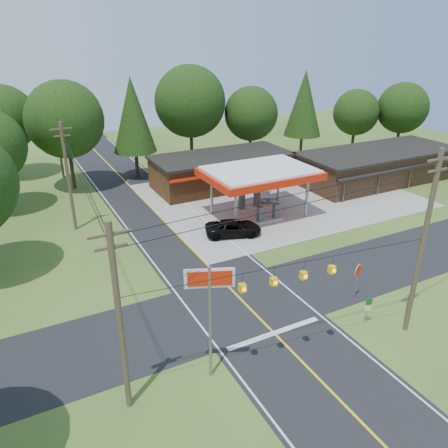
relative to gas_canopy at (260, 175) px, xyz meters
name	(u,v)px	position (x,y,z in m)	size (l,w,h in m)	color
ground	(245,304)	(-9.00, -13.00, -4.27)	(120.00, 120.00, 0.00)	#375A1F
main_highway	(245,304)	(-9.00, -13.00, -4.26)	(8.00, 120.00, 0.02)	black
cross_road	(245,304)	(-9.00, -13.00, -4.25)	(70.00, 7.00, 0.02)	black
lane_center_yellow	(245,303)	(-9.00, -13.00, -4.24)	(0.15, 110.00, 0.00)	yellow
gas_canopy	(260,175)	(0.00, 0.00, 0.00)	(10.60, 7.40, 4.88)	gray
convenience_store	(222,170)	(1.00, 9.98, -2.35)	(16.40, 7.55, 3.80)	brown
strip_building	(378,165)	(19.00, 2.98, -2.35)	(20.40, 8.75, 3.80)	#321F14
utility_pole_near_right	(423,244)	(-1.50, -20.00, 1.69)	(1.80, 0.30, 11.50)	#473828
utility_pole_near_left	(119,319)	(-18.50, -18.00, 0.93)	(1.80, 0.30, 10.00)	#473828
utility_pole_far_left	(68,176)	(-17.00, 5.00, 0.93)	(1.80, 0.30, 10.00)	#473828
utility_pole_north	(58,140)	(-15.50, 22.00, 0.48)	(0.30, 0.30, 9.50)	#473828
overhead_beacons	(290,266)	(-10.00, -19.00, 1.95)	(17.04, 2.04, 1.03)	black
treeline_backdrop	(141,129)	(-8.18, 11.01, 3.22)	(70.27, 51.59, 13.30)	#332316
suv_car	(233,228)	(-4.50, -3.00, -3.56)	(5.07, 5.07, 1.41)	black
sedan_car	(263,192)	(3.00, 4.00, -3.60)	(3.90, 3.90, 1.33)	white
big_stop_sign	(210,298)	(-14.00, -18.01, 0.70)	(2.33, 1.03, 6.70)	gray
octagonal_stop_sign	(358,273)	(-2.00, -16.01, -2.16)	(0.90, 0.39, 2.79)	gray
route_sign_post	(368,306)	(-3.20, -18.35, -3.04)	(0.41, 0.18, 2.06)	gray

